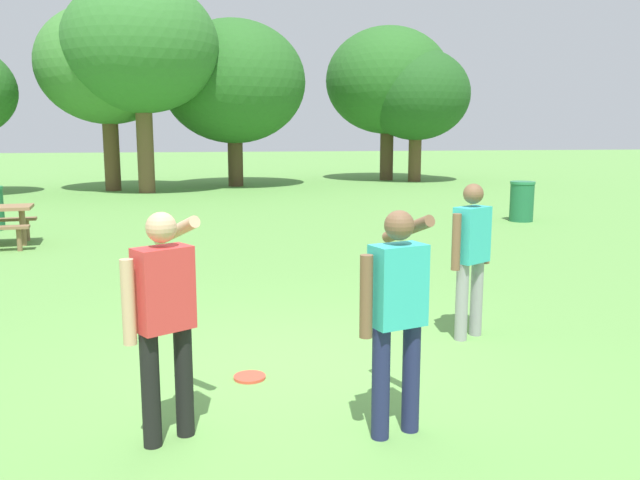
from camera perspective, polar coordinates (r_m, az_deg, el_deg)
The scene contains 11 objects.
ground_plane at distance 6.22m, azimuth -2.18°, elevation -10.97°, with size 120.00×120.00×0.00m, color #609947.
person_thrower at distance 4.67m, azimuth -13.48°, elevation -5.89°, with size 0.53×0.83×1.64m.
person_catcher at distance 6.99m, azimuth 13.04°, elevation -0.89°, with size 0.53×0.39×1.64m.
person_bystander at distance 4.66m, azimuth 6.69°, elevation -5.69°, with size 0.59×0.79×1.64m.
frisbee at distance 5.97m, azimuth -6.15°, elevation -11.79°, with size 0.28×0.28×0.03m, color #E04733.
trash_can_further_along at distance 16.47m, azimuth 17.18°, elevation 3.25°, with size 0.59×0.59×0.96m.
tree_broad_center at distance 24.93m, azimuth -18.07°, elevation 14.27°, with size 4.87×4.87×6.51m.
tree_far_right at distance 23.82m, azimuth -15.34°, elevation 15.89°, with size 5.25×5.25×7.19m.
tree_slender_mid at distance 25.79m, azimuth -7.52°, elevation 13.48°, with size 5.46×5.46×6.30m.
tree_back_left at distance 28.87m, azimuth 5.93°, elevation 13.62°, with size 5.30×5.30×6.50m.
tree_back_right at distance 28.21m, azimuth 8.39°, elevation 12.41°, with size 4.46×4.46×5.53m.
Camera 1 is at (-0.75, -5.78, 2.19)m, focal length 36.71 mm.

